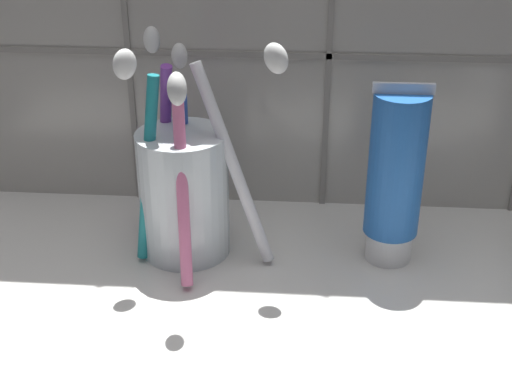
# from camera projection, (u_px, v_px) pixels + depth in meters

# --- Properties ---
(sink_counter) EXTENTS (0.68, 0.30, 0.02)m
(sink_counter) POSITION_uv_depth(u_px,v_px,m) (294.00, 303.00, 0.54)
(sink_counter) COLOR silver
(sink_counter) RESTS_ON ground
(toothbrush_cup) EXTENTS (0.13, 0.14, 0.18)m
(toothbrush_cup) POSITION_uv_depth(u_px,v_px,m) (178.00, 186.00, 0.56)
(toothbrush_cup) COLOR silver
(toothbrush_cup) RESTS_ON sink_counter
(toothpaste_tube) EXTENTS (0.04, 0.04, 0.15)m
(toothpaste_tube) POSITION_uv_depth(u_px,v_px,m) (389.00, 176.00, 0.54)
(toothpaste_tube) COLOR white
(toothpaste_tube) RESTS_ON sink_counter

